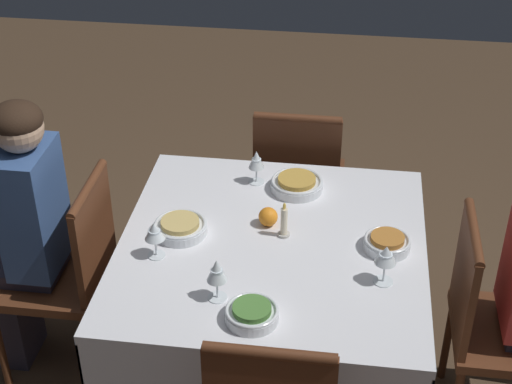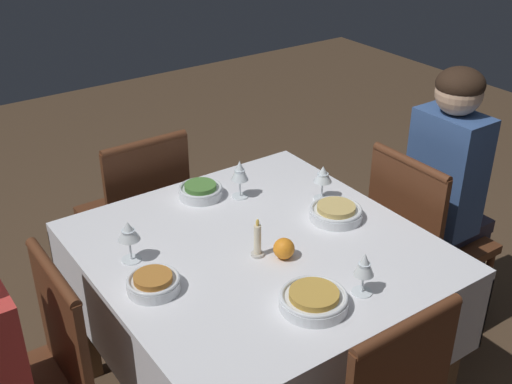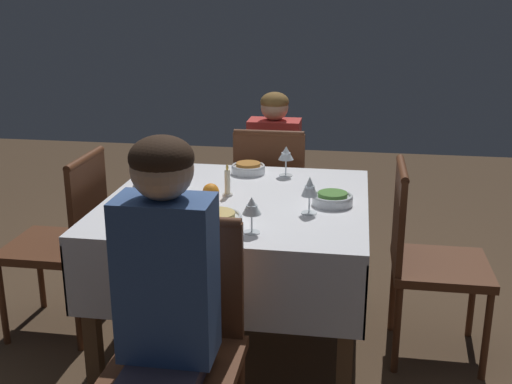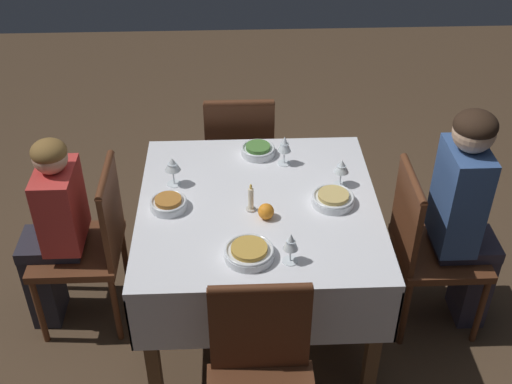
{
  "view_description": "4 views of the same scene",
  "coord_description": "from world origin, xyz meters",
  "px_view_note": "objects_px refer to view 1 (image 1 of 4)",
  "views": [
    {
      "loc": [
        2.32,
        0.25,
        2.47
      ],
      "look_at": [
        -0.1,
        -0.07,
        0.9
      ],
      "focal_mm": 55.0,
      "sensor_mm": 36.0,
      "label": 1
    },
    {
      "loc": [
        -1.56,
        1.09,
        1.99
      ],
      "look_at": [
        0.1,
        -0.06,
        0.89
      ],
      "focal_mm": 45.0,
      "sensor_mm": 36.0,
      "label": 2
    },
    {
      "loc": [
        0.51,
        -2.68,
        1.63
      ],
      "look_at": [
        0.1,
        -0.06,
        0.8
      ],
      "focal_mm": 45.0,
      "sensor_mm": 36.0,
      "label": 3
    },
    {
      "loc": [
        -2.41,
        0.11,
        2.56
      ],
      "look_at": [
        -0.07,
        0.01,
        0.86
      ],
      "focal_mm": 45.0,
      "sensor_mm": 36.0,
      "label": 4
    }
  ],
  "objects_px": {
    "chair_north": "(493,319)",
    "wine_glass_west": "(256,161)",
    "wine_glass_south": "(155,232)",
    "candle_centerpiece": "(284,223)",
    "person_adult_denim": "(24,225)",
    "bowl_west": "(297,184)",
    "wine_glass_east": "(217,272)",
    "bowl_east": "(252,313)",
    "chair_west": "(298,178)",
    "wine_glass_north": "(386,256)",
    "chair_south": "(68,267)",
    "bowl_south": "(180,227)",
    "dining_table": "(272,264)",
    "orange_fruit": "(268,217)",
    "bowl_north": "(387,243)"
  },
  "relations": [
    {
      "from": "chair_west",
      "to": "bowl_north",
      "type": "distance_m",
      "value": 0.95
    },
    {
      "from": "bowl_north",
      "to": "bowl_south",
      "type": "bearing_deg",
      "value": -89.62
    },
    {
      "from": "orange_fruit",
      "to": "bowl_north",
      "type": "bearing_deg",
      "value": 78.38
    },
    {
      "from": "bowl_east",
      "to": "bowl_west",
      "type": "xyz_separation_m",
      "value": [
        -0.8,
        0.07,
        -0.0
      ]
    },
    {
      "from": "dining_table",
      "to": "person_adult_denim",
      "type": "relative_size",
      "value": 0.94
    },
    {
      "from": "dining_table",
      "to": "bowl_east",
      "type": "bearing_deg",
      "value": -2.25
    },
    {
      "from": "chair_south",
      "to": "bowl_south",
      "type": "bearing_deg",
      "value": 86.57
    },
    {
      "from": "person_adult_denim",
      "to": "wine_glass_north",
      "type": "relative_size",
      "value": 8.1
    },
    {
      "from": "dining_table",
      "to": "wine_glass_east",
      "type": "xyz_separation_m",
      "value": [
        0.33,
        -0.15,
        0.21
      ]
    },
    {
      "from": "wine_glass_east",
      "to": "chair_south",
      "type": "bearing_deg",
      "value": -118.88
    },
    {
      "from": "chair_south",
      "to": "bowl_north",
      "type": "relative_size",
      "value": 5.28
    },
    {
      "from": "chair_west",
      "to": "chair_north",
      "type": "bearing_deg",
      "value": 132.13
    },
    {
      "from": "wine_glass_south",
      "to": "bowl_west",
      "type": "bearing_deg",
      "value": 137.9
    },
    {
      "from": "bowl_east",
      "to": "orange_fruit",
      "type": "xyz_separation_m",
      "value": [
        -0.54,
        -0.01,
        0.01
      ]
    },
    {
      "from": "wine_glass_south",
      "to": "candle_centerpiece",
      "type": "xyz_separation_m",
      "value": [
        -0.18,
        0.44,
        -0.05
      ]
    },
    {
      "from": "wine_glass_east",
      "to": "wine_glass_west",
      "type": "xyz_separation_m",
      "value": [
        -0.74,
        0.03,
        -0.01
      ]
    },
    {
      "from": "dining_table",
      "to": "person_adult_denim",
      "type": "distance_m",
      "value": 0.99
    },
    {
      "from": "chair_south",
      "to": "chair_west",
      "type": "height_order",
      "value": "same"
    },
    {
      "from": "orange_fruit",
      "to": "wine_glass_west",
      "type": "bearing_deg",
      "value": -164.04
    },
    {
      "from": "bowl_south",
      "to": "wine_glass_north",
      "type": "distance_m",
      "value": 0.78
    },
    {
      "from": "wine_glass_west",
      "to": "candle_centerpiece",
      "type": "relative_size",
      "value": 1.01
    },
    {
      "from": "wine_glass_south",
      "to": "wine_glass_east",
      "type": "height_order",
      "value": "wine_glass_east"
    },
    {
      "from": "chair_west",
      "to": "bowl_north",
      "type": "height_order",
      "value": "chair_west"
    },
    {
      "from": "person_adult_denim",
      "to": "orange_fruit",
      "type": "distance_m",
      "value": 0.96
    },
    {
      "from": "wine_glass_south",
      "to": "bowl_west",
      "type": "height_order",
      "value": "wine_glass_south"
    },
    {
      "from": "chair_south",
      "to": "wine_glass_north",
      "type": "height_order",
      "value": "chair_south"
    },
    {
      "from": "chair_west",
      "to": "wine_glass_north",
      "type": "bearing_deg",
      "value": 110.48
    },
    {
      "from": "chair_north",
      "to": "wine_glass_west",
      "type": "height_order",
      "value": "chair_north"
    },
    {
      "from": "person_adult_denim",
      "to": "bowl_south",
      "type": "height_order",
      "value": "person_adult_denim"
    },
    {
      "from": "dining_table",
      "to": "bowl_south",
      "type": "xyz_separation_m",
      "value": [
        -0.02,
        -0.35,
        0.13
      ]
    },
    {
      "from": "bowl_east",
      "to": "wine_glass_east",
      "type": "height_order",
      "value": "wine_glass_east"
    },
    {
      "from": "wine_glass_south",
      "to": "wine_glass_east",
      "type": "xyz_separation_m",
      "value": [
        0.2,
        0.26,
        0.01
      ]
    },
    {
      "from": "wine_glass_north",
      "to": "candle_centerpiece",
      "type": "relative_size",
      "value": 1.04
    },
    {
      "from": "person_adult_denim",
      "to": "bowl_north",
      "type": "xyz_separation_m",
      "value": [
        0.02,
        1.4,
        0.07
      ]
    },
    {
      "from": "wine_glass_west",
      "to": "candle_centerpiece",
      "type": "distance_m",
      "value": 0.39
    },
    {
      "from": "chair_west",
      "to": "wine_glass_east",
      "type": "distance_m",
      "value": 1.24
    },
    {
      "from": "wine_glass_south",
      "to": "chair_north",
      "type": "bearing_deg",
      "value": 94.12
    },
    {
      "from": "chair_south",
      "to": "bowl_north",
      "type": "bearing_deg",
      "value": 88.91
    },
    {
      "from": "wine_glass_south",
      "to": "wine_glass_north",
      "type": "bearing_deg",
      "value": 87.27
    },
    {
      "from": "wine_glass_north",
      "to": "bowl_south",
      "type": "bearing_deg",
      "value": -103.97
    },
    {
      "from": "person_adult_denim",
      "to": "wine_glass_west",
      "type": "xyz_separation_m",
      "value": [
        -0.37,
        0.87,
        0.15
      ]
    },
    {
      "from": "bowl_west",
      "to": "wine_glass_west",
      "type": "distance_m",
      "value": 0.19
    },
    {
      "from": "person_adult_denim",
      "to": "bowl_west",
      "type": "xyz_separation_m",
      "value": [
        -0.33,
        1.04,
        0.07
      ]
    },
    {
      "from": "wine_glass_east",
      "to": "bowl_east",
      "type": "bearing_deg",
      "value": 54.78
    },
    {
      "from": "chair_north",
      "to": "orange_fruit",
      "type": "bearing_deg",
      "value": 79.63
    },
    {
      "from": "chair_south",
      "to": "candle_centerpiece",
      "type": "bearing_deg",
      "value": 90.44
    },
    {
      "from": "bowl_south",
      "to": "wine_glass_north",
      "type": "bearing_deg",
      "value": 76.03
    },
    {
      "from": "person_adult_denim",
      "to": "bowl_east",
      "type": "bearing_deg",
      "value": 64.13
    },
    {
      "from": "bowl_east",
      "to": "wine_glass_west",
      "type": "height_order",
      "value": "wine_glass_west"
    },
    {
      "from": "wine_glass_west",
      "to": "orange_fruit",
      "type": "relative_size",
      "value": 2.0
    }
  ]
}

